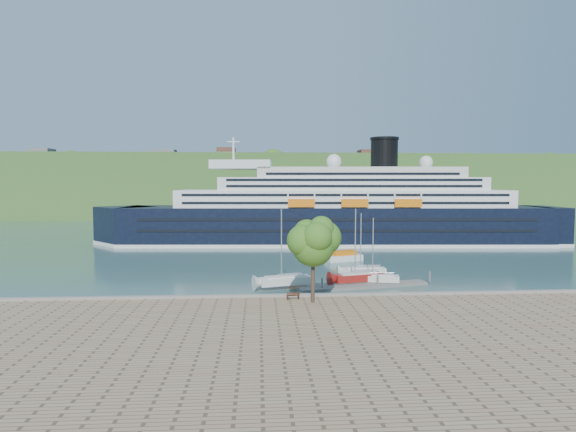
# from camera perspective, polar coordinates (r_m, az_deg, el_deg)

# --- Properties ---
(ground) EXTENTS (400.00, 400.00, 0.00)m
(ground) POSITION_cam_1_polar(r_m,az_deg,el_deg) (53.71, 5.03, -10.41)
(ground) COLOR #2F5450
(ground) RESTS_ON ground
(far_hillside) EXTENTS (400.00, 50.00, 24.00)m
(far_hillside) POSITION_cam_1_polar(r_m,az_deg,el_deg) (196.59, -1.27, 3.61)
(far_hillside) COLOR #355722
(far_hillside) RESTS_ON ground
(quay_coping) EXTENTS (220.00, 0.50, 0.30)m
(quay_coping) POSITION_cam_1_polar(r_m,az_deg,el_deg) (53.24, 5.07, -9.26)
(quay_coping) COLOR slate
(quay_coping) RESTS_ON promenade
(cruise_ship) EXTENTS (103.40, 21.26, 23.06)m
(cruise_ship) POSITION_cam_1_polar(r_m,az_deg,el_deg) (104.42, 5.44, 2.98)
(cruise_ship) COLOR black
(cruise_ship) RESTS_ON ground
(park_bench) EXTENTS (1.52, 0.83, 0.93)m
(park_bench) POSITION_cam_1_polar(r_m,az_deg,el_deg) (51.40, 0.59, -9.37)
(park_bench) COLOR #402012
(park_bench) RESTS_ON promenade
(promenade_tree) EXTENTS (5.82, 5.82, 9.64)m
(promenade_tree) POSITION_cam_1_polar(r_m,az_deg,el_deg) (49.44, 2.98, -4.76)
(promenade_tree) COLOR #33691B
(promenade_tree) RESTS_ON promenade
(floating_pontoon) EXTENTS (17.21, 5.90, 0.38)m
(floating_pontoon) POSITION_cam_1_polar(r_m,az_deg,el_deg) (62.50, 9.01, -8.20)
(floating_pontoon) COLOR slate
(floating_pontoon) RESTS_ON ground
(sailboat_white_near) EXTENTS (7.67, 4.10, 9.55)m
(sailboat_white_near) POSITION_cam_1_polar(r_m,az_deg,el_deg) (60.50, -0.32, -4.15)
(sailboat_white_near) COLOR silver
(sailboat_white_near) RESTS_ON ground
(sailboat_red) EXTENTS (7.63, 3.73, 9.51)m
(sailboat_red) POSITION_cam_1_polar(r_m,az_deg,el_deg) (63.30, 8.40, -3.85)
(sailboat_red) COLOR maroon
(sailboat_red) RESTS_ON ground
(sailboat_white_far) EXTENTS (6.69, 3.13, 8.34)m
(sailboat_white_far) POSITION_cam_1_polar(r_m,az_deg,el_deg) (63.76, 10.44, -4.34)
(sailboat_white_far) COLOR silver
(sailboat_white_far) RESTS_ON ground
(tender_launch) EXTENTS (6.84, 4.23, 1.79)m
(tender_launch) POSITION_cam_1_polar(r_m,az_deg,el_deg) (82.56, 6.64, -4.70)
(tender_launch) COLOR orange
(tender_launch) RESTS_ON ground
(sailboat_extra) EXTENTS (6.76, 2.07, 8.66)m
(sailboat_extra) POSITION_cam_1_polar(r_m,az_deg,el_deg) (68.58, 9.01, -3.61)
(sailboat_extra) COLOR silver
(sailboat_extra) RESTS_ON ground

